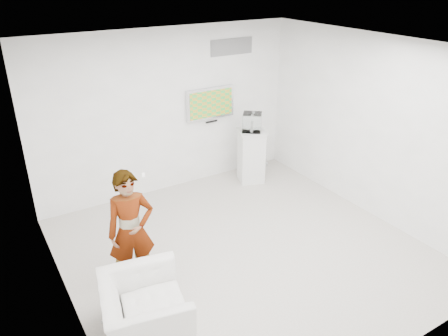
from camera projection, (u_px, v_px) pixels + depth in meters
The scene contains 10 objects.
room at pixel (245, 160), 5.99m from camera, with size 5.01×5.01×3.00m.
tv at pixel (210, 103), 8.26m from camera, with size 1.00×0.08×0.60m, color silver.
logo_decal at pixel (232, 47), 8.11m from camera, with size 0.90×0.02×0.30m, color slate.
person at pixel (131, 231), 5.58m from camera, with size 0.61×0.40×1.67m, color white.
armchair at pixel (145, 310), 4.98m from camera, with size 1.08×0.94×0.70m, color white.
pedestal at pixel (251, 156), 8.56m from camera, with size 0.51×0.51×1.05m, color silver.
floor_uplight at pixel (264, 159), 9.36m from camera, with size 0.18×0.18×0.29m, color silver.
vitrine at pixel (252, 122), 8.27m from camera, with size 0.34×0.34×0.34m, color silver.
console at pixel (252, 126), 8.30m from camera, with size 0.05×0.15×0.20m, color silver.
wii_remote at pixel (143, 176), 5.52m from camera, with size 0.03×0.13×0.03m, color silver.
Camera 1 is at (-3.11, -4.52, 3.92)m, focal length 35.00 mm.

